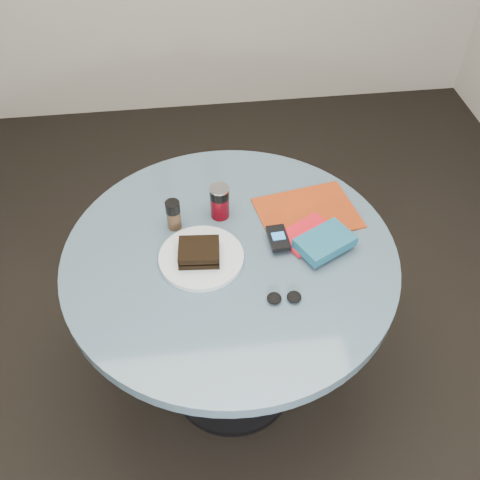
{
  "coord_description": "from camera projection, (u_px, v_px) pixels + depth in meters",
  "views": [
    {
      "loc": [
        -0.1,
        -1.06,
        1.93
      ],
      "look_at": [
        0.03,
        0.0,
        0.8
      ],
      "focal_mm": 40.0,
      "sensor_mm": 36.0,
      "label": 1
    }
  ],
  "objects": [
    {
      "name": "red_book",
      "position": [
        307.0,
        234.0,
        1.62
      ],
      "size": [
        0.19,
        0.17,
        0.01
      ],
      "primitive_type": "cube",
      "rotation": [
        0.0,
        0.0,
        0.52
      ],
      "color": "red",
      "rests_on": "magazine"
    },
    {
      "name": "plate",
      "position": [
        201.0,
        258.0,
        1.56
      ],
      "size": [
        0.28,
        0.28,
        0.02
      ],
      "primitive_type": "cylinder",
      "rotation": [
        0.0,
        0.0,
        -0.14
      ],
      "color": "silver",
      "rests_on": "table"
    },
    {
      "name": "sandwich",
      "position": [
        199.0,
        252.0,
        1.54
      ],
      "size": [
        0.13,
        0.11,
        0.04
      ],
      "color": "black",
      "rests_on": "plate"
    },
    {
      "name": "soda_can",
      "position": [
        220.0,
        202.0,
        1.66
      ],
      "size": [
        0.06,
        0.06,
        0.11
      ],
      "color": "#5D040E",
      "rests_on": "table"
    },
    {
      "name": "table",
      "position": [
        231.0,
        287.0,
        1.71
      ],
      "size": [
        1.0,
        1.0,
        0.75
      ],
      "color": "black",
      "rests_on": "ground"
    },
    {
      "name": "mp3_player",
      "position": [
        278.0,
        238.0,
        1.59
      ],
      "size": [
        0.06,
        0.1,
        0.02
      ],
      "color": "black",
      "rests_on": "red_book"
    },
    {
      "name": "magazine",
      "position": [
        307.0,
        213.0,
        1.7
      ],
      "size": [
        0.34,
        0.28,
        0.01
      ],
      "primitive_type": "cube",
      "rotation": [
        0.0,
        0.0,
        0.18
      ],
      "color": "#952F0D",
      "rests_on": "table"
    },
    {
      "name": "novel",
      "position": [
        325.0,
        242.0,
        1.57
      ],
      "size": [
        0.19,
        0.17,
        0.03
      ],
      "primitive_type": "cube",
      "rotation": [
        0.0,
        0.0,
        0.48
      ],
      "color": "#17536D",
      "rests_on": "red_book"
    },
    {
      "name": "headphones",
      "position": [
        284.0,
        298.0,
        1.46
      ],
      "size": [
        0.1,
        0.04,
        0.02
      ],
      "color": "black",
      "rests_on": "table"
    },
    {
      "name": "pepper_grinder",
      "position": [
        174.0,
        215.0,
        1.63
      ],
      "size": [
        0.05,
        0.05,
        0.1
      ],
      "color": "#49321F",
      "rests_on": "table"
    },
    {
      "name": "ground",
      "position": [
        233.0,
        378.0,
        2.13
      ],
      "size": [
        4.0,
        4.0,
        0.0
      ],
      "primitive_type": "plane",
      "color": "black",
      "rests_on": "ground"
    }
  ]
}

